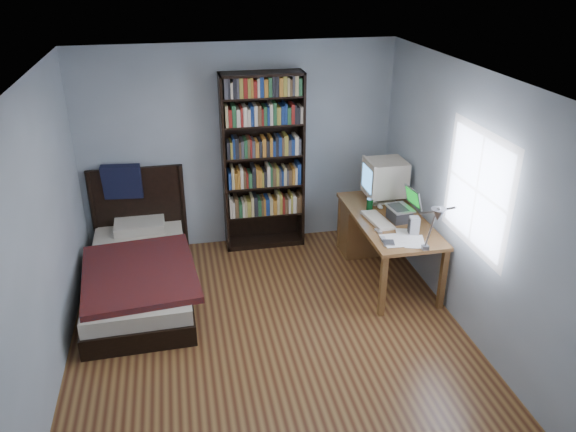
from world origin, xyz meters
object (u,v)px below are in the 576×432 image
at_px(desk_lamp, 437,218).
at_px(speaker, 414,226).
at_px(desk, 374,225).
at_px(soda_can, 370,205).
at_px(laptop, 401,211).
at_px(crt_monitor, 384,178).
at_px(bed, 139,270).
at_px(keyboard, 378,220).
at_px(bookshelf, 263,163).

bearing_deg(desk_lamp, speaker, 78.50).
bearing_deg(desk, soda_can, -125.46).
bearing_deg(laptop, crt_monitor, 90.74).
xyz_separation_m(crt_monitor, bed, (-2.85, -0.22, -0.77)).
distance_m(desk_lamp, keyboard, 1.23).
bearing_deg(desk, bed, -175.50).
distance_m(desk_lamp, bookshelf, 2.52).
relative_size(laptop, keyboard, 0.77).
height_order(bookshelf, bed, bookshelf).
distance_m(laptop, soda_can, 0.41).
height_order(speaker, bed, bed).
height_order(desk, crt_monitor, crt_monitor).
bearing_deg(desk, speaker, -83.51).
relative_size(bookshelf, bed, 1.01).
bearing_deg(speaker, soda_can, 118.75).
relative_size(keyboard, soda_can, 3.63).
bearing_deg(desk_lamp, crt_monitor, 85.04).
distance_m(crt_monitor, keyboard, 0.64).
bearing_deg(desk_lamp, bookshelf, 118.19).
bearing_deg(desk, laptop, -79.77).
bearing_deg(keyboard, laptop, -10.23).
relative_size(desk_lamp, soda_can, 5.13).
xyz_separation_m(laptop, speaker, (0.00, -0.34, -0.01)).
height_order(desk, keyboard, keyboard).
xyz_separation_m(keyboard, bed, (-2.60, 0.30, -0.49)).
distance_m(laptop, keyboard, 0.27).
height_order(laptop, soda_can, laptop).
relative_size(crt_monitor, bed, 0.24).
bearing_deg(desk, desk_lamp, -91.83).
bearing_deg(desk, crt_monitor, 4.44).
height_order(desk, speaker, speaker).
height_order(speaker, soda_can, speaker).
xyz_separation_m(crt_monitor, laptop, (0.01, -0.54, -0.18)).
height_order(crt_monitor, laptop, crt_monitor).
bearing_deg(bookshelf, crt_monitor, -23.76).
xyz_separation_m(laptop, keyboard, (-0.26, 0.02, -0.09)).
height_order(soda_can, bed, bed).
bearing_deg(laptop, speaker, -89.40).
distance_m(crt_monitor, desk_lamp, 1.66).
xyz_separation_m(desk, crt_monitor, (0.09, 0.01, 0.60)).
bearing_deg(speaker, desk, 104.93).
xyz_separation_m(keyboard, soda_can, (0.01, 0.31, 0.05)).
height_order(desk, desk_lamp, desk_lamp).
relative_size(keyboard, speaker, 2.48).
relative_size(desk_lamp, speaker, 3.50).
distance_m(desk_lamp, bed, 3.22).
distance_m(desk, keyboard, 0.64).
relative_size(crt_monitor, desk_lamp, 0.76).
distance_m(laptop, bed, 2.94).
relative_size(crt_monitor, bookshelf, 0.24).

